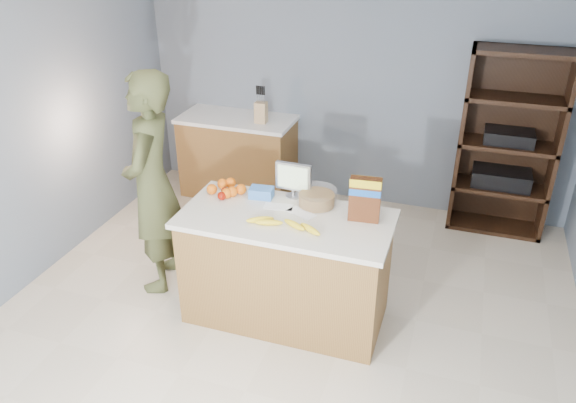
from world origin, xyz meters
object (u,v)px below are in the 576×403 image
(counter_peninsula, at_px, (286,272))
(tv, at_px, (293,178))
(shelving_unit, at_px, (507,146))
(person, at_px, (152,185))
(cereal_box, at_px, (365,196))

(counter_peninsula, bearing_deg, tv, 98.42)
(counter_peninsula, height_order, tv, tv)
(counter_peninsula, distance_m, shelving_unit, 2.61)
(person, relative_size, tv, 6.58)
(person, distance_m, cereal_box, 1.72)
(person, bearing_deg, shelving_unit, 110.38)
(shelving_unit, relative_size, tv, 6.38)
(counter_peninsula, height_order, cereal_box, cereal_box)
(person, bearing_deg, tv, 85.45)
(cereal_box, bearing_deg, person, -179.35)
(counter_peninsula, height_order, shelving_unit, shelving_unit)
(shelving_unit, bearing_deg, tv, -132.73)
(counter_peninsula, distance_m, person, 1.28)
(shelving_unit, xyz_separation_m, tv, (-1.60, -1.73, 0.19))
(shelving_unit, height_order, person, person)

